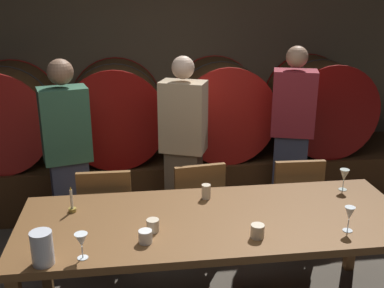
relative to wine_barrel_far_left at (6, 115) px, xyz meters
name	(u,v)px	position (x,y,z in m)	size (l,w,h in m)	color
back_wall	(165,69)	(1.59, 0.55, 0.31)	(6.50, 0.24, 2.62)	brown
barrel_shelf	(171,176)	(1.59, 0.00, -0.73)	(5.85, 0.90, 0.52)	#4C2D16
wine_barrel_far_left	(6,115)	(0.00, 0.00, 0.00)	(0.96, 0.81, 0.96)	#513319
wine_barrel_center_left	(116,111)	(1.05, 0.00, 0.00)	(0.96, 0.81, 0.96)	#513319
wine_barrel_center_right	(220,108)	(2.11, 0.00, 0.00)	(0.96, 0.81, 0.96)	#513319
wine_barrel_far_right	(318,105)	(3.16, 0.00, 0.00)	(0.96, 0.81, 0.96)	#513319
dining_table	(215,227)	(1.72, -1.90, -0.30)	(2.52, 0.95, 0.76)	brown
chair_left	(107,213)	(0.99, -1.22, -0.51)	(0.41, 0.41, 0.88)	brown
chair_center	(196,206)	(1.70, -1.18, -0.51)	(0.44, 0.44, 0.88)	brown
chair_right	(293,201)	(2.51, -1.19, -0.51)	(0.41, 0.41, 0.88)	brown
guest_left	(68,156)	(0.67, -0.83, -0.15)	(0.43, 0.33, 1.64)	#33384C
guest_center	(183,148)	(1.65, -0.74, -0.16)	(0.44, 0.37, 1.64)	brown
guest_right	(291,137)	(2.65, -0.65, -0.13)	(0.43, 0.34, 1.69)	#33384C
candle_center	(72,205)	(0.79, -1.69, -0.19)	(0.05, 0.05, 0.18)	olive
pitcher	(42,248)	(0.71, -2.30, -0.14)	(0.12, 0.12, 0.19)	silver
wine_glass_far_left	(81,241)	(0.91, -2.27, -0.13)	(0.07, 0.07, 0.15)	white
wine_glass_center_left	(349,214)	(2.49, -2.17, -0.12)	(0.06, 0.06, 0.16)	white
wine_glass_center_right	(344,176)	(2.73, -1.59, -0.12)	(0.07, 0.07, 0.16)	silver
cup_far_left	(145,237)	(1.26, -2.15, -0.20)	(0.08, 0.08, 0.08)	white
cup_center_left	(153,225)	(1.31, -2.02, -0.20)	(0.08, 0.08, 0.08)	beige
cup_center_right	(206,192)	(1.71, -1.60, -0.18)	(0.06, 0.06, 0.10)	beige
cup_far_right	(257,231)	(1.92, -2.18, -0.19)	(0.08, 0.08, 0.08)	beige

